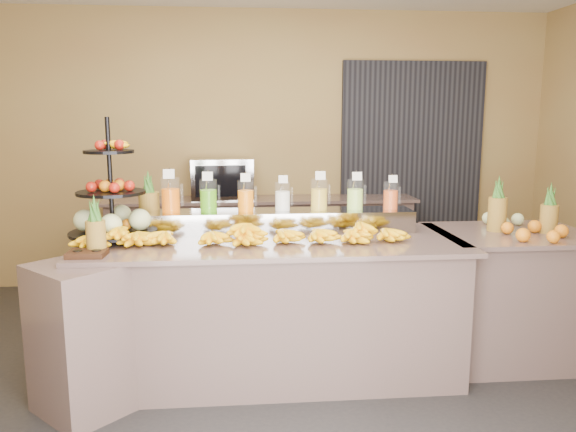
{
  "coord_description": "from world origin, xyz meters",
  "views": [
    {
      "loc": [
        -0.24,
        -3.33,
        1.74
      ],
      "look_at": [
        0.09,
        0.3,
        1.09
      ],
      "focal_mm": 35.0,
      "sensor_mm": 36.0,
      "label": 1
    }
  ],
  "objects": [
    {
      "name": "ground",
      "position": [
        0.0,
        0.0,
        0.0
      ],
      "size": [
        6.0,
        6.0,
        0.0
      ],
      "primitive_type": "plane",
      "color": "black",
      "rests_on": "ground"
    },
    {
      "name": "room_envelope",
      "position": [
        0.19,
        0.79,
        1.88
      ],
      "size": [
        6.04,
        5.02,
        2.82
      ],
      "color": "olive",
      "rests_on": "ground"
    },
    {
      "name": "buffet_counter",
      "position": [
        -0.12,
        0.26,
        0.47
      ],
      "size": [
        2.75,
        1.25,
        0.93
      ],
      "color": "gray",
      "rests_on": "ground"
    },
    {
      "name": "right_counter",
      "position": [
        1.7,
        0.4,
        0.47
      ],
      "size": [
        1.08,
        0.88,
        0.93
      ],
      "color": "gray",
      "rests_on": "ground"
    },
    {
      "name": "back_ledge",
      "position": [
        0.0,
        2.25,
        0.47
      ],
      "size": [
        3.1,
        0.55,
        0.93
      ],
      "color": "gray",
      "rests_on": "ground"
    },
    {
      "name": "pitcher_tray",
      "position": [
        0.08,
        0.58,
        1.01
      ],
      "size": [
        1.85,
        0.3,
        0.15
      ],
      "primitive_type": "cube",
      "color": "gray",
      "rests_on": "buffet_counter"
    },
    {
      "name": "juice_pitcher_orange_a",
      "position": [
        -0.7,
        0.58,
        1.19
      ],
      "size": [
        0.13,
        0.14,
        0.32
      ],
      "color": "silver",
      "rests_on": "pitcher_tray"
    },
    {
      "name": "juice_pitcher_green",
      "position": [
        -0.44,
        0.58,
        1.18
      ],
      "size": [
        0.12,
        0.13,
        0.3
      ],
      "color": "silver",
      "rests_on": "pitcher_tray"
    },
    {
      "name": "juice_pitcher_orange_b",
      "position": [
        -0.18,
        0.58,
        1.18
      ],
      "size": [
        0.12,
        0.12,
        0.28
      ],
      "color": "silver",
      "rests_on": "pitcher_tray"
    },
    {
      "name": "juice_pitcher_milk",
      "position": [
        0.08,
        0.58,
        1.17
      ],
      "size": [
        0.11,
        0.11,
        0.26
      ],
      "color": "silver",
      "rests_on": "pitcher_tray"
    },
    {
      "name": "juice_pitcher_lemon",
      "position": [
        0.34,
        0.58,
        1.18
      ],
      "size": [
        0.12,
        0.13,
        0.29
      ],
      "color": "silver",
      "rests_on": "pitcher_tray"
    },
    {
      "name": "juice_pitcher_lime",
      "position": [
        0.6,
        0.58,
        1.18
      ],
      "size": [
        0.12,
        0.12,
        0.28
      ],
      "color": "silver",
      "rests_on": "pitcher_tray"
    },
    {
      "name": "juice_pitcher_orange_c",
      "position": [
        0.86,
        0.58,
        1.17
      ],
      "size": [
        0.11,
        0.11,
        0.26
      ],
      "color": "silver",
      "rests_on": "pitcher_tray"
    },
    {
      "name": "banana_heap",
      "position": [
        -0.2,
        0.23,
        1.0
      ],
      "size": [
        2.15,
        0.19,
        0.18
      ],
      "color": "#FFB60C",
      "rests_on": "buffet_counter"
    },
    {
      "name": "fruit_stand",
      "position": [
        -1.03,
        0.42,
        1.14
      ],
      "size": [
        0.62,
        0.62,
        0.81
      ],
      "rotation": [
        0.0,
        0.0,
        0.09
      ],
      "color": "black",
      "rests_on": "buffet_counter"
    },
    {
      "name": "condiment_caddy",
      "position": [
        -1.12,
        -0.05,
        0.95
      ],
      "size": [
        0.22,
        0.17,
        0.03
      ],
      "primitive_type": "cube",
      "rotation": [
        0.0,
        0.0,
        -0.04
      ],
      "color": "black",
      "rests_on": "buffet_counter"
    },
    {
      "name": "pineapple_left_a",
      "position": [
        -1.08,
        0.03,
        1.06
      ],
      "size": [
        0.12,
        0.12,
        0.36
      ],
      "rotation": [
        0.0,
        0.0,
        -0.35
      ],
      "color": "brown",
      "rests_on": "buffet_counter"
    },
    {
      "name": "pineapple_left_b",
      "position": [
        -0.87,
        0.72,
        1.09
      ],
      "size": [
        0.15,
        0.15,
        0.43
      ],
      "rotation": [
        0.0,
        0.0,
        0.31
      ],
      "color": "brown",
      "rests_on": "buffet_counter"
    },
    {
      "name": "right_fruit_pile",
      "position": [
        1.75,
        0.3,
        1.01
      ],
      "size": [
        0.46,
        0.44,
        0.24
      ],
      "color": "brown",
      "rests_on": "right_counter"
    },
    {
      "name": "oven_warmer",
      "position": [
        -0.39,
        2.25,
        1.13
      ],
      "size": [
        0.64,
        0.47,
        0.4
      ],
      "primitive_type": "cube",
      "rotation": [
        0.0,
        0.0,
        0.08
      ],
      "color": "gray",
      "rests_on": "back_ledge"
    }
  ]
}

